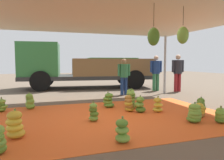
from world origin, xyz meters
The scene contains 22 objects.
ground_plane centered at (0.00, 3.00, 0.00)m, with size 40.00×40.00×0.00m, color brown.
tarp_orange centered at (0.00, 0.00, 0.01)m, with size 6.58×4.06×0.01m, color #E05B23.
tent_canopy centered at (0.01, -0.10, 2.56)m, with size 8.00×7.00×2.64m.
banana_bunch_0 centered at (-0.37, -0.23, 0.21)m, with size 0.31×0.30×0.49m.
banana_bunch_1 centered at (1.85, -1.08, 0.22)m, with size 0.42×0.40×0.48m.
banana_bunch_2 centered at (-2.64, 1.56, 0.18)m, with size 0.37×0.37×0.42m.
banana_bunch_4 centered at (0.43, 1.13, 0.22)m, with size 0.46×0.47×0.49m.
banana_bunch_5 centered at (2.32, -0.74, 0.18)m, with size 0.31×0.31×0.42m.
banana_bunch_6 centered at (2.38, -1.33, 0.18)m, with size 0.37×0.37×0.41m.
banana_bunch_7 centered at (1.08, 0.23, 0.22)m, with size 0.42×0.39×0.48m.
banana_bunch_8 centered at (-1.88, 1.65, 0.23)m, with size 0.38×0.38×0.51m.
banana_bunch_9 centered at (0.82, 0.41, 0.23)m, with size 0.36×0.35×0.52m.
banana_bunch_10 centered at (-0.21, -1.71, 0.20)m, with size 0.38×0.38×0.46m.
banana_bunch_11 centered at (-2.03, -0.90, 0.25)m, with size 0.46×0.46×0.55m.
banana_bunch_12 centered at (1.56, 0.09, 0.20)m, with size 0.33×0.36×0.47m.
banana_bunch_13 centered at (1.42, 1.66, 0.23)m, with size 0.44×0.45×0.51m.
banana_bunch_14 centered at (2.63, -0.39, 0.21)m, with size 0.35×0.37×0.46m.
banana_bunch_15 centered at (1.04, 0.82, 0.25)m, with size 0.48×0.46×0.57m.
cargo_truck_main centered at (0.53, 6.48, 1.17)m, with size 7.21×3.11×2.40m.
worker_0 centered at (3.84, 4.16, 1.01)m, with size 0.64×0.39×1.74m.
worker_1 centered at (1.86, 3.45, 0.91)m, with size 0.57×0.35×1.56m.
worker_2 centered at (4.68, 3.56, 1.04)m, with size 0.65×0.40×1.78m.
Camera 1 is at (-1.54, -5.14, 1.42)m, focal length 34.26 mm.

